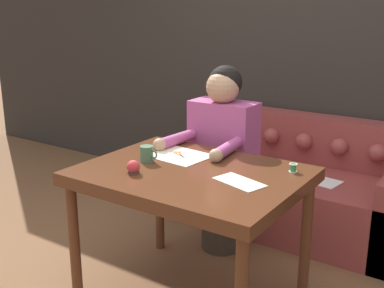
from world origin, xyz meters
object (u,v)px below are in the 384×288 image
at_px(thread_spool, 293,168).
at_px(pin_cushion, 133,168).
at_px(dining_table, 191,185).
at_px(scissors, 180,155).
at_px(couch, 294,187).
at_px(person, 222,158).
at_px(mug, 147,154).

height_order(thread_spool, pin_cushion, pin_cushion).
xyz_separation_m(dining_table, pin_cushion, (-0.22, -0.21, 0.12)).
bearing_deg(dining_table, thread_spool, 31.06).
relative_size(scissors, thread_spool, 5.27).
height_order(dining_table, pin_cushion, pin_cushion).
distance_m(dining_table, scissors, 0.29).
distance_m(couch, person, 0.80).
bearing_deg(scissors, thread_spool, 8.21).
bearing_deg(person, thread_spool, -28.25).
bearing_deg(person, pin_cushion, -93.56).
xyz_separation_m(couch, mug, (-0.37, -1.29, 0.53)).
relative_size(scissors, pin_cushion, 3.32).
bearing_deg(scissors, couch, 75.29).
xyz_separation_m(person, pin_cushion, (-0.05, -0.83, 0.16)).
height_order(person, thread_spool, person).
xyz_separation_m(person, thread_spool, (0.63, -0.34, 0.15)).
bearing_deg(pin_cushion, person, 86.44).
relative_size(dining_table, person, 0.92).
height_order(dining_table, thread_spool, thread_spool).
bearing_deg(thread_spool, person, 151.75).
relative_size(thread_spool, pin_cushion, 0.63).
xyz_separation_m(person, scissors, (-0.03, -0.43, 0.13)).
height_order(mug, pin_cushion, mug).
bearing_deg(mug, thread_spool, 21.29).
relative_size(person, mug, 11.17).
distance_m(couch, mug, 1.45).
xyz_separation_m(dining_table, mug, (-0.29, -0.01, 0.13)).
bearing_deg(couch, dining_table, -93.79).
relative_size(couch, scissors, 7.44).
bearing_deg(pin_cushion, thread_spool, 35.72).
height_order(scissors, thread_spool, thread_spool).
bearing_deg(pin_cushion, scissors, 87.52).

